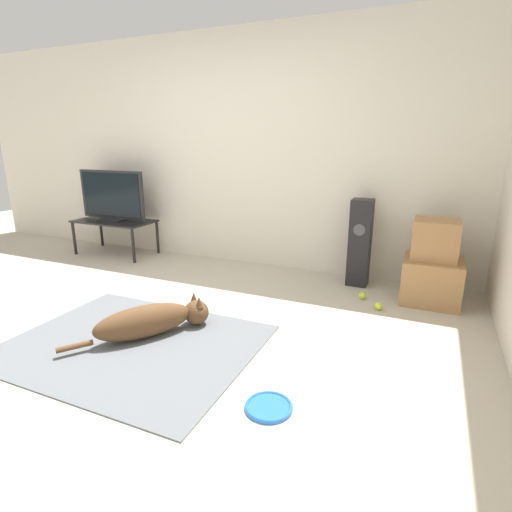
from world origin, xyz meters
The scene contains 12 objects.
ground_plane centered at (0.00, 0.00, 0.00)m, with size 12.00×12.00×0.00m, color #BCB29E.
wall_back centered at (0.00, 2.10, 1.27)m, with size 8.00×0.06×2.55m.
area_rug centered at (0.16, -0.08, 0.01)m, with size 1.74×1.35×0.01m.
dog centered at (0.22, 0.10, 0.13)m, with size 0.69×0.92×0.25m.
frisbee centered at (1.32, -0.34, 0.01)m, with size 0.26×0.26×0.03m.
cardboard_box_lower centered at (2.08, 1.65, 0.20)m, with size 0.49×0.48×0.40m.
cardboard_box_upper centered at (2.07, 1.66, 0.57)m, with size 0.37×0.37×0.35m.
floor_speaker centered at (1.40, 1.84, 0.43)m, with size 0.20×0.21×0.86m.
tv_stand centered at (-1.62, 1.74, 0.39)m, with size 1.00×0.52×0.43m.
tv centered at (-1.62, 1.74, 0.74)m, with size 0.95×0.20×0.62m.
tennis_ball_by_boxes centered at (1.69, 1.26, 0.03)m, with size 0.07×0.07×0.07m.
tennis_ball_near_speaker centered at (1.52, 1.45, 0.03)m, with size 0.07×0.07×0.07m.
Camera 1 is at (2.00, -2.07, 1.41)m, focal length 28.00 mm.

